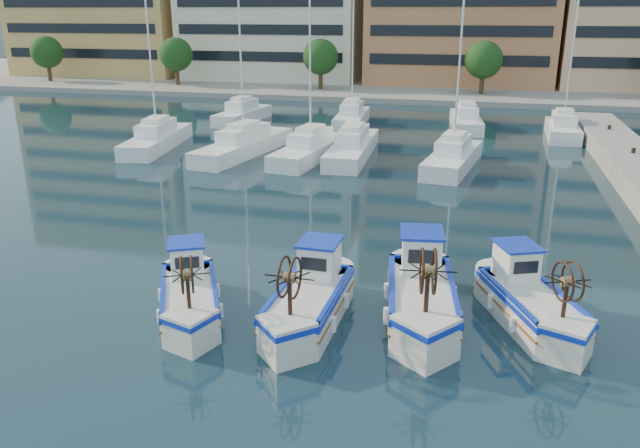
{
  "coord_description": "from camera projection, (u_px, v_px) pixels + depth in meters",
  "views": [
    {
      "loc": [
        4.18,
        -17.3,
        9.02
      ],
      "look_at": [
        -1.33,
        4.08,
        1.5
      ],
      "focal_mm": 35.0,
      "sensor_mm": 36.0,
      "label": 1
    }
  ],
  "objects": [
    {
      "name": "fishing_boat_d",
      "position": [
        529.0,
        299.0,
        18.91
      ],
      "size": [
        3.32,
        4.55,
        2.74
      ],
      "rotation": [
        0.0,
        0.0,
        0.41
      ],
      "color": "silver",
      "rests_on": "ground"
    },
    {
      "name": "fishing_boat_a",
      "position": [
        189.0,
        292.0,
        19.44
      ],
      "size": [
        3.34,
        4.36,
        2.63
      ],
      "rotation": [
        0.0,
        0.0,
        0.47
      ],
      "color": "silver",
      "rests_on": "ground"
    },
    {
      "name": "fishing_boat_b",
      "position": [
        310.0,
        297.0,
        18.99
      ],
      "size": [
        1.95,
        4.59,
        2.85
      ],
      "rotation": [
        0.0,
        0.0,
        -0.02
      ],
      "color": "silver",
      "rests_on": "ground"
    },
    {
      "name": "fishing_boat_c",
      "position": [
        421.0,
        292.0,
        19.16
      ],
      "size": [
        2.67,
        5.09,
        3.09
      ],
      "rotation": [
        0.0,
        0.0,
        0.14
      ],
      "color": "silver",
      "rests_on": "ground"
    },
    {
      "name": "yacht_marina",
      "position": [
        372.0,
        136.0,
        45.06
      ],
      "size": [
        39.84,
        23.41,
        11.5
      ],
      "color": "white",
      "rests_on": "ground"
    },
    {
      "name": "ground",
      "position": [
        328.0,
        312.0,
        19.75
      ],
      "size": [
        300.0,
        300.0,
        0.0
      ],
      "primitive_type": "plane",
      "color": "#1B3546",
      "rests_on": "ground"
    }
  ]
}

